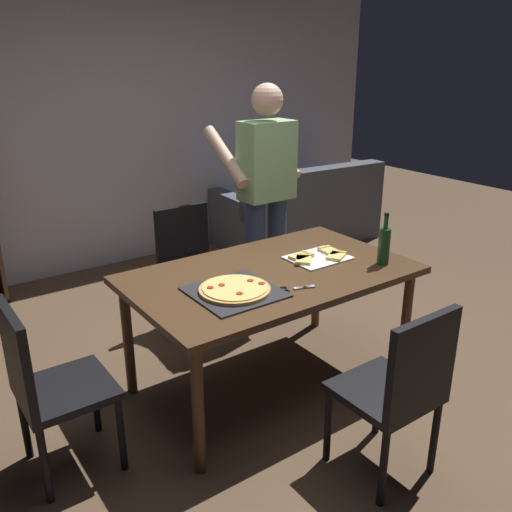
{
  "coord_description": "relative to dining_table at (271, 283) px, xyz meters",
  "views": [
    {
      "loc": [
        -1.76,
        -2.3,
        1.93
      ],
      "look_at": [
        0.0,
        0.15,
        0.8
      ],
      "focal_mm": 37.98,
      "sensor_mm": 36.0,
      "label": 1
    }
  ],
  "objects": [
    {
      "name": "chair_near_camera",
      "position": [
        -0.0,
        -0.98,
        -0.17
      ],
      "size": [
        0.42,
        0.42,
        0.9
      ],
      "color": "black",
      "rests_on": "ground_plane"
    },
    {
      "name": "wine_bottle",
      "position": [
        0.62,
        -0.29,
        0.19
      ],
      "size": [
        0.07,
        0.07,
        0.32
      ],
      "color": "#194723",
      "rests_on": "dining_table"
    },
    {
      "name": "ground_plane",
      "position": [
        0.0,
        0.0,
        -0.68
      ],
      "size": [
        12.0,
        12.0,
        0.0
      ],
      "primitive_type": "plane",
      "color": "brown"
    },
    {
      "name": "back_wall",
      "position": [
        0.0,
        2.6,
        0.72
      ],
      "size": [
        6.4,
        0.1,
        2.8
      ],
      "primitive_type": "cube",
      "color": "#BCB7C6",
      "rests_on": "ground_plane"
    },
    {
      "name": "pizza_slices_on_towel",
      "position": [
        0.36,
        0.0,
        0.08
      ],
      "size": [
        0.38,
        0.28,
        0.03
      ],
      "color": "white",
      "rests_on": "dining_table"
    },
    {
      "name": "chair_left_end",
      "position": [
        -1.3,
        0.0,
        -0.17
      ],
      "size": [
        0.42,
        0.42,
        0.9
      ],
      "color": "black",
      "rests_on": "ground_plane"
    },
    {
      "name": "chair_far_side",
      "position": [
        0.0,
        0.98,
        -0.17
      ],
      "size": [
        0.42,
        0.42,
        0.9
      ],
      "color": "black",
      "rests_on": "ground_plane"
    },
    {
      "name": "dining_table",
      "position": [
        0.0,
        0.0,
        0.0
      ],
      "size": [
        1.64,
        0.98,
        0.75
      ],
      "color": "#4C331E",
      "rests_on": "ground_plane"
    },
    {
      "name": "kitchen_scissors",
      "position": [
        -0.07,
        -0.27,
        0.08
      ],
      "size": [
        0.2,
        0.11,
        0.01
      ],
      "color": "silver",
      "rests_on": "dining_table"
    },
    {
      "name": "couch",
      "position": [
        1.9,
        1.99,
        -0.38
      ],
      "size": [
        1.75,
        0.94,
        0.85
      ],
      "color": "#4C515B",
      "rests_on": "ground_plane"
    },
    {
      "name": "pepperoni_pizza_on_tray",
      "position": [
        -0.34,
        -0.13,
        0.09
      ],
      "size": [
        0.44,
        0.44,
        0.04
      ],
      "color": "#2D2D33",
      "rests_on": "dining_table"
    },
    {
      "name": "person_serving_pizza",
      "position": [
        0.52,
        0.76,
        0.32
      ],
      "size": [
        0.55,
        0.54,
        1.75
      ],
      "color": "#38476B",
      "rests_on": "ground_plane"
    }
  ]
}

